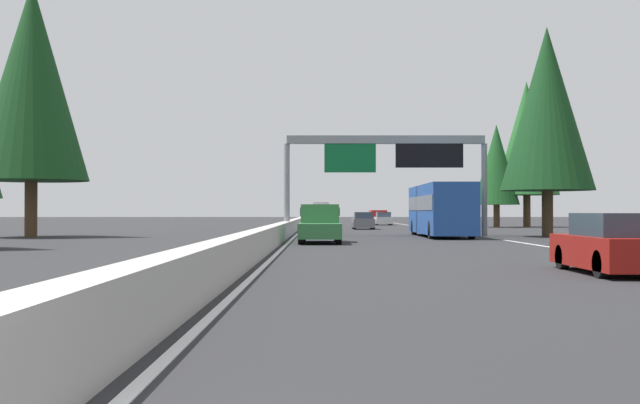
% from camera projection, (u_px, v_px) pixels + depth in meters
% --- Properties ---
extents(ground_plane, '(320.00, 320.00, 0.00)m').
position_uv_depth(ground_plane, '(299.00, 230.00, 63.61)').
color(ground_plane, '#262628').
extents(median_barrier, '(180.00, 0.56, 0.90)m').
position_uv_depth(median_barrier, '(301.00, 222.00, 83.61)').
color(median_barrier, '#ADAAA3').
rests_on(median_barrier, ground).
extents(shoulder_stripe_right, '(160.00, 0.16, 0.01)m').
position_uv_depth(shoulder_stripe_right, '(423.00, 228.00, 73.59)').
color(shoulder_stripe_right, silver).
rests_on(shoulder_stripe_right, ground).
extents(shoulder_stripe_median, '(160.00, 0.16, 0.01)m').
position_uv_depth(shoulder_stripe_median, '(304.00, 228.00, 73.61)').
color(shoulder_stripe_median, silver).
rests_on(shoulder_stripe_median, ground).
extents(sign_gantry_overhead, '(0.50, 12.68, 6.25)m').
position_uv_depth(sign_gantry_overhead, '(388.00, 156.00, 48.51)').
color(sign_gantry_overhead, gray).
rests_on(sign_gantry_overhead, ground).
extents(sedan_mid_right, '(4.40, 1.80, 1.47)m').
position_uv_depth(sedan_mid_right, '(614.00, 245.00, 18.91)').
color(sedan_mid_right, maroon).
rests_on(sedan_mid_right, ground).
extents(pickup_far_left, '(5.60, 2.00, 1.86)m').
position_uv_depth(pickup_far_left, '(320.00, 224.00, 37.88)').
color(pickup_far_left, '#2D6B38').
rests_on(pickup_far_left, ground).
extents(bus_near_right, '(11.50, 2.55, 3.10)m').
position_uv_depth(bus_near_right, '(440.00, 208.00, 46.89)').
color(bus_near_right, '#1E4793').
rests_on(bus_near_right, ground).
extents(sedan_near_center, '(4.40, 1.80, 1.47)m').
position_uv_depth(sedan_near_center, '(383.00, 219.00, 87.77)').
color(sedan_near_center, silver).
rests_on(sedan_near_center, ground).
extents(minivan_mid_center, '(5.00, 1.95, 1.69)m').
position_uv_depth(minivan_mid_center, '(378.00, 216.00, 97.70)').
color(minivan_mid_center, red).
rests_on(minivan_mid_center, ground).
extents(sedan_far_right, '(4.40, 1.80, 1.47)m').
position_uv_depth(sedan_far_right, '(363.00, 221.00, 67.13)').
color(sedan_far_right, slate).
rests_on(sedan_far_right, ground).
extents(box_truck_distant_a, '(8.50, 2.40, 2.95)m').
position_uv_depth(box_truck_distant_a, '(321.00, 211.00, 121.51)').
color(box_truck_distant_a, white).
rests_on(box_truck_distant_a, ground).
extents(conifer_right_near, '(5.56, 5.56, 12.64)m').
position_uv_depth(conifer_right_near, '(547.00, 109.00, 46.73)').
color(conifer_right_near, '#4C3823').
rests_on(conifer_right_near, ground).
extents(conifer_right_mid, '(4.37, 4.37, 9.94)m').
position_uv_depth(conifer_right_mid, '(496.00, 165.00, 75.08)').
color(conifer_right_mid, '#4C3823').
rests_on(conifer_right_mid, ground).
extents(conifer_right_far, '(6.29, 6.29, 14.29)m').
position_uv_depth(conifer_right_far, '(527.00, 138.00, 76.34)').
color(conifer_right_far, '#4C3823').
rests_on(conifer_right_far, ground).
extents(conifer_left_near, '(6.68, 6.68, 15.19)m').
position_uv_depth(conifer_left_near, '(32.00, 81.00, 46.10)').
color(conifer_left_near, '#4C3823').
rests_on(conifer_left_near, ground).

